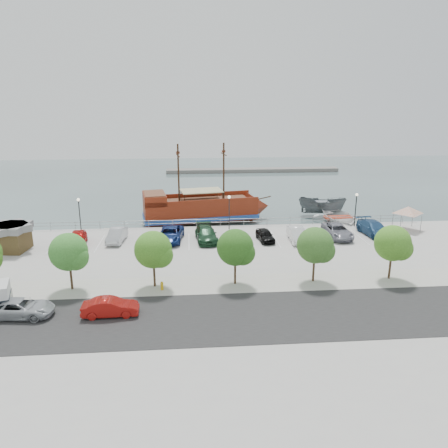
{
  "coord_description": "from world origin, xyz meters",
  "views": [
    {
      "loc": [
        -4.82,
        -45.2,
        15.82
      ],
      "look_at": [
        -1.0,
        2.0,
        2.0
      ],
      "focal_mm": 35.0,
      "sensor_mm": 36.0,
      "label": 1
    }
  ],
  "objects": [
    {
      "name": "sidewalk",
      "position": [
        0.0,
        -10.0,
        0.01
      ],
      "size": [
        100.0,
        4.0,
        0.05
      ],
      "primitive_type": "cube",
      "color": "#A3A092",
      "rests_on": "land_slab"
    },
    {
      "name": "parked_car_f",
      "position": [
        7.3,
        1.31,
        0.77
      ],
      "size": [
        1.79,
        4.74,
        1.54
      ],
      "primitive_type": "imported",
      "rotation": [
        0.0,
        0.0,
        -0.03
      ],
      "color": "white",
      "rests_on": "land_slab"
    },
    {
      "name": "tree_b",
      "position": [
        -14.85,
        -10.07,
        3.3
      ],
      "size": [
        3.3,
        3.2,
        5.0
      ],
      "color": "#473321",
      "rests_on": "sidewalk"
    },
    {
      "name": "parked_car_c",
      "position": [
        -7.09,
        2.51,
        0.79
      ],
      "size": [
        3.24,
        5.93,
        1.57
      ],
      "primitive_type": "imported",
      "rotation": [
        0.0,
        0.0,
        -0.11
      ],
      "color": "navy",
      "rests_on": "land_slab"
    },
    {
      "name": "street_sedan",
      "position": [
        -10.92,
        -15.02,
        0.69
      ],
      "size": [
        4.24,
        1.6,
        1.38
      ],
      "primitive_type": "imported",
      "rotation": [
        0.0,
        0.0,
        1.6
      ],
      "color": "#A91510",
      "rests_on": "street"
    },
    {
      "name": "parked_car_d",
      "position": [
        -3.03,
        2.18,
        0.79
      ],
      "size": [
        2.69,
        5.64,
        1.59
      ],
      "primitive_type": "imported",
      "rotation": [
        0.0,
        0.0,
        0.09
      ],
      "color": "#183D23",
      "rests_on": "land_slab"
    },
    {
      "name": "parked_car_e",
      "position": [
        3.69,
        1.65,
        0.66
      ],
      "size": [
        1.98,
        4.04,
        1.32
      ],
      "primitive_type": "imported",
      "rotation": [
        0.0,
        0.0,
        0.11
      ],
      "color": "black",
      "rests_on": "land_slab"
    },
    {
      "name": "seawall_railing",
      "position": [
        0.0,
        7.8,
        0.53
      ],
      "size": [
        50.0,
        0.06,
        1.0
      ],
      "color": "gray",
      "rests_on": "land_slab"
    },
    {
      "name": "parked_car_b",
      "position": [
        -13.15,
        2.71,
        0.75
      ],
      "size": [
        2.0,
        4.69,
        1.5
      ],
      "primitive_type": "imported",
      "rotation": [
        0.0,
        0.0,
        -0.09
      ],
      "color": "#B8BABE",
      "rests_on": "land_slab"
    },
    {
      "name": "parked_car_h",
      "position": [
        16.92,
        2.67,
        0.83
      ],
      "size": [
        2.96,
        5.92,
        1.65
      ],
      "primitive_type": "imported",
      "rotation": [
        0.0,
        0.0,
        0.12
      ],
      "color": "navy",
      "rests_on": "land_slab"
    },
    {
      "name": "tree_c",
      "position": [
        -7.85,
        -10.07,
        3.3
      ],
      "size": [
        3.3,
        3.2,
        5.0
      ],
      "color": "#473321",
      "rests_on": "sidewalk"
    },
    {
      "name": "ground",
      "position": [
        0.0,
        0.0,
        -1.0
      ],
      "size": [
        160.0,
        160.0,
        0.0
      ],
      "primitive_type": "plane",
      "color": "#445454"
    },
    {
      "name": "speedboat",
      "position": [
        15.38,
        10.39,
        -0.18
      ],
      "size": [
        6.0,
        8.14,
        1.63
      ],
      "primitive_type": "imported",
      "rotation": [
        0.0,
        0.0,
        0.05
      ],
      "color": "white",
      "rests_on": "ground"
    },
    {
      "name": "street",
      "position": [
        0.0,
        -16.0,
        0.01
      ],
      "size": [
        100.0,
        8.0,
        0.04
      ],
      "primitive_type": "cube",
      "color": "black",
      "rests_on": "land_slab"
    },
    {
      "name": "canopy_tent",
      "position": [
        21.92,
        4.71,
        2.91
      ],
      "size": [
        4.33,
        4.33,
        3.34
      ],
      "rotation": [
        0.0,
        0.0,
        -0.08
      ],
      "color": "slate",
      "rests_on": "land_slab"
    },
    {
      "name": "far_shore",
      "position": [
        10.0,
        55.0,
        -0.6
      ],
      "size": [
        40.0,
        3.0,
        0.8
      ],
      "primitive_type": "cube",
      "color": "slate",
      "rests_on": "ground"
    },
    {
      "name": "lamp_post_left",
      "position": [
        -18.0,
        6.5,
        2.94
      ],
      "size": [
        0.36,
        0.36,
        4.28
      ],
      "color": "black",
      "rests_on": "land_slab"
    },
    {
      "name": "pirate_ship",
      "position": [
        -2.1,
        13.54,
        0.91
      ],
      "size": [
        18.3,
        7.6,
        11.39
      ],
      "rotation": [
        0.0,
        0.0,
        0.16
      ],
      "color": "maroon",
      "rests_on": "ground"
    },
    {
      "name": "parked_car_g",
      "position": [
        12.33,
        2.25,
        0.77
      ],
      "size": [
        2.59,
        5.54,
        1.53
      ],
      "primitive_type": "imported",
      "rotation": [
        0.0,
        0.0,
        0.01
      ],
      "color": "gray",
      "rests_on": "land_slab"
    },
    {
      "name": "lamp_post_mid",
      "position": [
        0.0,
        6.5,
        2.94
      ],
      "size": [
        0.36,
        0.36,
        4.28
      ],
      "color": "black",
      "rests_on": "land_slab"
    },
    {
      "name": "dock_mid",
      "position": [
        7.27,
        9.2,
        -0.8
      ],
      "size": [
        6.91,
        2.05,
        0.39
      ],
      "primitive_type": "cube",
      "rotation": [
        0.0,
        0.0,
        -0.01
      ],
      "color": "slate",
      "rests_on": "ground"
    },
    {
      "name": "lamp_post_right",
      "position": [
        16.0,
        6.5,
        2.94
      ],
      "size": [
        0.36,
        0.36,
        4.28
      ],
      "color": "black",
      "rests_on": "land_slab"
    },
    {
      "name": "shed",
      "position": [
        -23.86,
        0.55,
        1.56
      ],
      "size": [
        3.97,
        3.97,
        2.93
      ],
      "rotation": [
        0.0,
        0.0,
        -0.13
      ],
      "color": "#4F3E1F",
      "rests_on": "land_slab"
    },
    {
      "name": "dock_west",
      "position": [
        -12.95,
        9.2,
        -0.82
      ],
      "size": [
        6.48,
        2.35,
        0.36
      ],
      "primitive_type": "cube",
      "rotation": [
        0.0,
        0.0,
        -0.09
      ],
      "color": "gray",
      "rests_on": "ground"
    },
    {
      "name": "parked_car_a",
      "position": [
        -17.26,
        1.83,
        0.78
      ],
      "size": [
        2.48,
        4.77,
        1.55
      ],
      "primitive_type": "imported",
      "rotation": [
        0.0,
        0.0,
        0.15
      ],
      "color": "#B70905",
      "rests_on": "land_slab"
    },
    {
      "name": "tree_f",
      "position": [
        13.15,
        -10.07,
        3.3
      ],
      "size": [
        3.3,
        3.2,
        5.0
      ],
      "color": "#473321",
      "rests_on": "sidewalk"
    },
    {
      "name": "street_van",
      "position": [
        -17.59,
        -14.6,
        0.68
      ],
      "size": [
        5.06,
        2.65,
        1.36
      ],
      "primitive_type": "imported",
      "rotation": [
        0.0,
        0.0,
        1.49
      ],
      "color": "#A2A7AC",
      "rests_on": "street"
    },
    {
      "name": "land_slab",
      "position": [
        0.0,
        -21.0,
        -0.6
      ],
      "size": [
        100.0,
        58.0,
        1.2
      ],
      "primitive_type": "cube",
      "color": "#A6A4A0",
      "rests_on": "ground"
    },
    {
      "name": "patrol_boat",
      "position": [
        14.38,
        15.15,
        0.31
      ],
      "size": [
        7.24,
        4.92,
        2.62
      ],
      "primitive_type": "imported",
      "rotation": [
        0.0,
        0.0,
        1.18
      ],
      "color": "#565B5E",
      "rests_on": "ground"
    },
    {
      "name": "tree_d",
      "position": [
        -0.85,
        -10.07,
        3.3
      ],
      "size": [
        3.3,
        3.2,
        5.0
      ],
      "color": "#473321",
      "rests_on": "sidewalk"
    },
    {
      "name": "tree_e",
      "position": [
        6.15,
        -10.07,
        3.3
      ],
      "size": [
        3.3,
        3.2,
        5.0
      ],
      "color": "#473321",
      "rests_on": "sidewalk"
    },
    {
      "name": "dock_east",
      "position": [
        16.02,
        9.2,
        -0.82
      ],
      "size": [
        6.45,
        3.74,
        0.36
      ],
      "primitive_type": "cube",
      "rotation": [
        0.0,
        0.0,
        -0.34
      ],
      "color": "slate",
      "rests_on": "ground"
    },
    {
      "name": "fire_hydrant",
      "position": [
        -7.33,
        -10.8,
        0.42
      ],
      "size": [
        0.27,
        0.27,
        0.78
      ],
      "rotation": [
        0.0,
        0.0,
        -0.1
      ],
      "color": "#CA9A0E",
      "rests_on": "sidewalk"
    }
  ]
}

